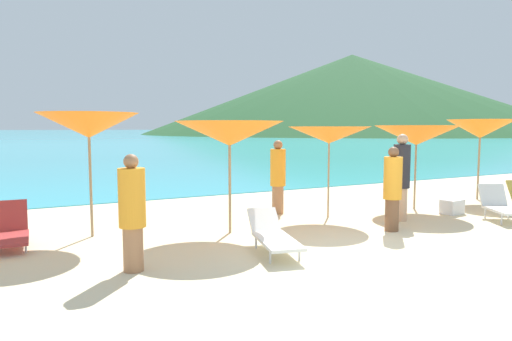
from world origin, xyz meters
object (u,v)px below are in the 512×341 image
object	(u,v)px
lounge_chair_3	(273,235)
umbrella_1	(89,125)
umbrella_2	(230,134)
umbrella_4	(416,135)
lounge_chair_0	(9,231)
beachgoer_4	(278,175)
umbrella_3	(329,135)
beachgoer_2	(401,175)
beachgoer_1	(132,211)
cooler_box	(452,207)
umbrella_5	(480,129)
lounge_chair_2	(502,205)
beachgoer_0	(393,187)

from	to	relation	value
lounge_chair_3	umbrella_1	bearing A→B (deg)	149.09
umbrella_2	umbrella_4	bearing A→B (deg)	2.67
lounge_chair_0	beachgoer_4	xyz separation A→B (m)	(5.64, 0.46, 0.65)
umbrella_1	lounge_chair_0	size ratio (longest dim) A/B	1.66
umbrella_3	beachgoer_2	bearing A→B (deg)	-40.88
beachgoer_1	cooler_box	xyz separation A→B (m)	(7.73, 0.88, -0.71)
lounge_chair_0	lounge_chair_3	size ratio (longest dim) A/B	0.79
umbrella_3	cooler_box	size ratio (longest dim) A/B	4.15
umbrella_2	umbrella_5	distance (m)	8.02
lounge_chair_0	beachgoer_1	size ratio (longest dim) A/B	0.83
umbrella_1	beachgoer_2	xyz separation A→B (m)	(6.24, -1.62, -1.07)
beachgoer_4	beachgoer_2	bearing A→B (deg)	55.88
umbrella_2	lounge_chair_2	size ratio (longest dim) A/B	1.55
beachgoer_0	beachgoer_1	distance (m)	5.13
umbrella_5	beachgoer_0	size ratio (longest dim) A/B	1.36
lounge_chair_3	beachgoer_4	distance (m)	3.40
umbrella_4	umbrella_5	size ratio (longest dim) A/B	1.00
lounge_chair_0	beachgoer_2	world-z (taller)	beachgoer_2
umbrella_2	lounge_chair_3	bearing A→B (deg)	-87.25
umbrella_4	lounge_chair_0	xyz separation A→B (m)	(-9.05, 0.57, -1.58)
umbrella_3	lounge_chair_3	bearing A→B (deg)	-143.13
beachgoer_2	umbrella_3	bearing A→B (deg)	173.69
umbrella_1	umbrella_2	world-z (taller)	umbrella_1
umbrella_3	beachgoer_2	world-z (taller)	umbrella_3
lounge_chair_0	beachgoer_2	xyz separation A→B (m)	(7.62, -1.51, 0.74)
umbrella_1	lounge_chair_3	distance (m)	3.97
lounge_chair_3	beachgoer_1	xyz separation A→B (m)	(-2.29, 0.02, 0.60)
umbrella_2	umbrella_1	bearing A→B (deg)	159.21
umbrella_2	umbrella_3	world-z (taller)	umbrella_2
lounge_chair_3	lounge_chair_0	bearing A→B (deg)	162.40
umbrella_3	cooler_box	xyz separation A→B (m)	(2.89, -1.01, -1.71)
umbrella_3	umbrella_4	bearing A→B (deg)	-2.06
umbrella_2	beachgoer_4	world-z (taller)	umbrella_2
umbrella_5	beachgoer_0	distance (m)	5.55
umbrella_3	umbrella_5	bearing A→B (deg)	1.72
beachgoer_4	cooler_box	world-z (taller)	beachgoer_4
umbrella_1	beachgoer_2	size ratio (longest dim) A/B	1.22
umbrella_4	lounge_chair_2	bearing A→B (deg)	-72.71
lounge_chair_0	lounge_chair_3	xyz separation A→B (m)	(3.88, -2.38, 0.00)
umbrella_2	umbrella_5	world-z (taller)	umbrella_5
beachgoer_0	beachgoer_4	size ratio (longest dim) A/B	0.96
beachgoer_4	umbrella_3	bearing A→B (deg)	50.62
umbrella_3	beachgoer_2	distance (m)	1.80
beachgoer_1	cooler_box	bearing A→B (deg)	58.79
umbrella_1	lounge_chair_3	xyz separation A→B (m)	(2.51, -2.49, -1.81)
umbrella_2	beachgoer_0	xyz separation A→B (m)	(2.91, -1.36, -1.06)
umbrella_5	umbrella_2	bearing A→B (deg)	-176.42
umbrella_5	lounge_chair_3	bearing A→B (deg)	-165.40
umbrella_3	lounge_chair_3	xyz separation A→B (m)	(-2.54, -1.90, -1.60)
lounge_chair_2	beachgoer_1	size ratio (longest dim) A/B	0.84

